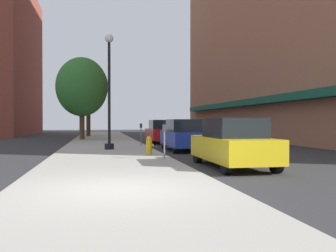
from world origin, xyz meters
TOP-DOWN VIEW (x-y plane):
  - ground_plane at (4.00, 18.00)m, footprint 90.00×90.00m
  - sidewalk_slab at (0.00, 19.00)m, footprint 4.80×50.00m
  - building_far_background at (-11.01, 37.00)m, footprint 6.80×18.00m
  - lamppost at (0.11, 11.41)m, footprint 0.48×0.48m
  - fire_hydrant at (1.73, 8.12)m, footprint 0.33×0.26m
  - parking_meter_near at (2.05, 6.16)m, footprint 0.14×0.09m
  - parking_meter_far at (2.05, 14.13)m, footprint 0.14×0.09m
  - tree_near at (-1.39, 29.18)m, footprint 3.83×3.83m
  - tree_mid at (-1.72, 22.62)m, footprint 4.08×4.08m
  - car_yellow at (4.00, 3.96)m, footprint 1.80×4.30m
  - car_blue at (4.00, 11.30)m, footprint 1.80×4.30m
  - car_red at (4.00, 18.41)m, footprint 1.80×4.30m

SIDE VIEW (x-z plane):
  - ground_plane at x=4.00m, z-range 0.00..0.00m
  - sidewalk_slab at x=0.00m, z-range 0.00..0.12m
  - fire_hydrant at x=1.73m, z-range 0.12..0.91m
  - car_yellow at x=4.00m, z-range -0.02..1.64m
  - car_blue at x=4.00m, z-range -0.02..1.64m
  - car_red at x=4.00m, z-range -0.02..1.64m
  - parking_meter_near at x=2.05m, z-range 0.29..1.60m
  - parking_meter_far at x=2.05m, z-range 0.29..1.60m
  - lamppost at x=0.11m, z-range 0.25..6.15m
  - tree_mid at x=-1.72m, z-range 1.03..7.56m
  - tree_near at x=-1.39m, z-range 1.42..8.48m
  - building_far_background at x=-11.01m, z-range -0.02..16.85m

